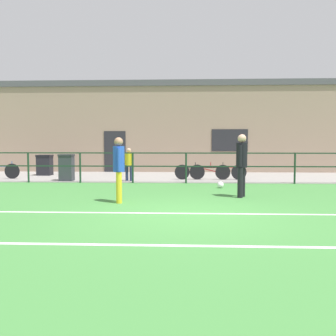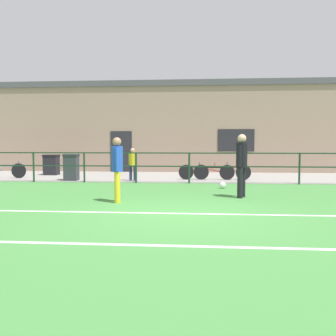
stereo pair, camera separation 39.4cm
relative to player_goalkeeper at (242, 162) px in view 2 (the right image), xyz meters
name	(u,v)px [view 2 (the right image)]	position (x,y,z in m)	size (l,w,h in m)	color
ground	(182,215)	(-1.53, -2.54, -1.01)	(60.00, 44.00, 0.04)	#42843D
field_line_touchline	(182,213)	(-1.53, -2.47, -0.99)	(36.00, 0.11, 0.00)	white
field_line_hash	(174,246)	(-1.53, -4.97, -0.99)	(36.00, 0.11, 0.00)	white
pavement_strip	(191,177)	(-1.53, 5.96, -0.98)	(48.00, 5.00, 0.02)	gray
perimeter_fence	(189,163)	(-1.53, 3.46, -0.24)	(36.07, 0.07, 1.15)	#193823
clubhouse_facade	(192,127)	(-1.53, 9.66, 1.35)	(28.00, 2.56, 4.67)	gray
player_goalkeeper	(242,162)	(0.00, 0.00, 0.00)	(0.31, 0.45, 1.75)	black
player_striker	(117,166)	(-3.23, -1.08, -0.06)	(0.29, 0.45, 1.65)	gold
soccer_ball_spare	(223,185)	(-0.38, 2.04, -0.89)	(0.21, 0.21, 0.21)	white
spectator_child	(133,162)	(-3.77, 4.05, -0.24)	(0.34, 0.22, 1.28)	#232D4C
bicycle_parked_0	(206,172)	(-0.87, 4.66, -0.65)	(2.25, 0.04, 0.71)	black
bicycle_parked_1	(222,172)	(-0.25, 4.66, -0.65)	(2.29, 0.04, 0.71)	black
bicycle_parked_2	(2,170)	(-9.49, 4.66, -0.64)	(2.12, 0.04, 0.73)	black
trash_bin_0	(71,167)	(-6.23, 4.01, -0.45)	(0.55, 0.47, 1.04)	#33383D
trash_bin_1	(51,165)	(-8.01, 6.34, -0.50)	(0.65, 0.56, 0.94)	black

